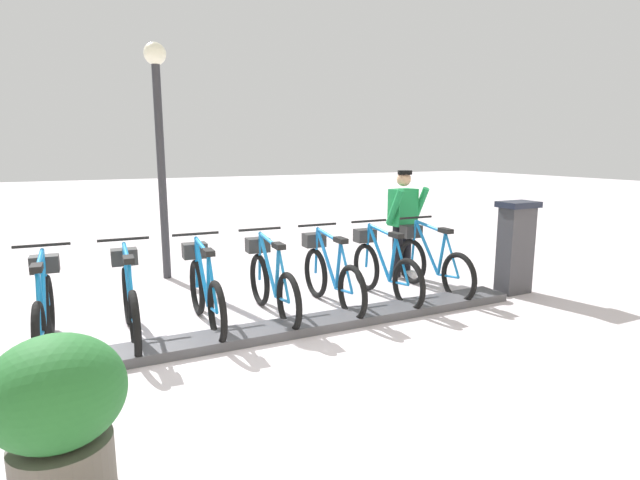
{
  "coord_description": "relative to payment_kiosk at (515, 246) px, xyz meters",
  "views": [
    {
      "loc": [
        -4.86,
        1.45,
        2.0
      ],
      "look_at": [
        0.5,
        -1.19,
        0.9
      ],
      "focal_mm": 28.25,
      "sensor_mm": 36.0,
      "label": 1
    }
  ],
  "objects": [
    {
      "name": "bike_docked_0",
      "position": [
        0.57,
        0.99,
        -0.24
      ],
      "size": [
        1.72,
        0.54,
        1.02
      ],
      "color": "black",
      "rests_on": "ground"
    },
    {
      "name": "bike_docked_4",
      "position": [
        0.57,
        4.18,
        -0.24
      ],
      "size": [
        1.72,
        0.54,
        1.02
      ],
      "color": "black",
      "rests_on": "ground"
    },
    {
      "name": "bike_docked_3",
      "position": [
        0.57,
        3.38,
        -0.24
      ],
      "size": [
        1.72,
        0.54,
        1.02
      ],
      "color": "black",
      "rests_on": "ground"
    },
    {
      "name": "bike_docked_1",
      "position": [
        0.57,
        1.79,
        -0.24
      ],
      "size": [
        1.72,
        0.54,
        1.02
      ],
      "color": "black",
      "rests_on": "ground"
    },
    {
      "name": "lamp_post",
      "position": [
        2.98,
        4.2,
        1.66
      ],
      "size": [
        0.32,
        0.32,
        3.5
      ],
      "color": "#2D2D33",
      "rests_on": "ground"
    },
    {
      "name": "bike_docked_2",
      "position": [
        0.57,
        2.58,
        -0.24
      ],
      "size": [
        1.72,
        0.54,
        1.02
      ],
      "color": "black",
      "rests_on": "ground"
    },
    {
      "name": "payment_kiosk",
      "position": [
        0.0,
        0.0,
        0.0
      ],
      "size": [
        0.36,
        0.52,
        1.28
      ],
      "color": "#38383D",
      "rests_on": "ground"
    },
    {
      "name": "bike_docked_5",
      "position": [
        0.57,
        4.97,
        -0.24
      ],
      "size": [
        1.72,
        0.54,
        1.02
      ],
      "color": "black",
      "rests_on": "ground"
    },
    {
      "name": "worker_near_rack",
      "position": [
        1.4,
        0.89,
        0.24
      ],
      "size": [
        0.49,
        0.66,
        1.66
      ],
      "color": "white",
      "rests_on": "ground"
    },
    {
      "name": "planter_bush",
      "position": [
        -1.9,
        5.6,
        -0.12
      ],
      "size": [
        0.76,
        0.76,
        0.97
      ],
      "color": "#59544C",
      "rests_on": "ground"
    },
    {
      "name": "bike_docked_6",
      "position": [
        0.57,
        5.77,
        -0.24
      ],
      "size": [
        1.72,
        0.54,
        1.02
      ],
      "color": "black",
      "rests_on": "ground"
    },
    {
      "name": "dock_rail_base",
      "position": [
        -0.05,
        3.98,
        -0.62
      ],
      "size": [
        0.44,
        7.17,
        0.1
      ],
      "primitive_type": "cube",
      "color": "#47474C",
      "rests_on": "ground"
    },
    {
      "name": "ground_plane",
      "position": [
        -0.05,
        3.98,
        -0.67
      ],
      "size": [
        60.0,
        60.0,
        0.0
      ],
      "primitive_type": "plane",
      "color": "silver"
    }
  ]
}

